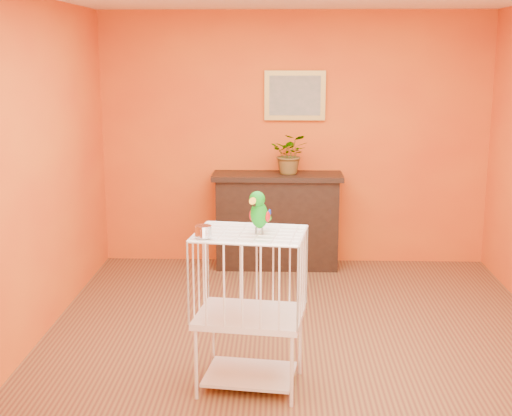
{
  "coord_description": "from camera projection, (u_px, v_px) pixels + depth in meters",
  "views": [
    {
      "loc": [
        -0.15,
        -5.1,
        2.18
      ],
      "look_at": [
        -0.3,
        -0.73,
        1.22
      ],
      "focal_mm": 50.0,
      "sensor_mm": 36.0,
      "label": 1
    }
  ],
  "objects": [
    {
      "name": "room_shell",
      "position": [
        301.0,
        137.0,
        5.11
      ],
      "size": [
        4.5,
        4.5,
        4.5
      ],
      "color": "orange",
      "rests_on": "ground"
    },
    {
      "name": "potted_plant",
      "position": [
        290.0,
        158.0,
        7.18
      ],
      "size": [
        0.42,
        0.46,
        0.32
      ],
      "primitive_type": "imported",
      "rotation": [
        0.0,
        0.0,
        -0.14
      ],
      "color": "#26722D",
      "rests_on": "console_cabinet"
    },
    {
      "name": "parrot",
      "position": [
        259.0,
        212.0,
        4.49
      ],
      "size": [
        0.16,
        0.25,
        0.28
      ],
      "rotation": [
        0.0,
        0.0,
        -0.39
      ],
      "color": "#59544C",
      "rests_on": "birdcage"
    },
    {
      "name": "feed_cup",
      "position": [
        203.0,
        231.0,
        4.4
      ],
      "size": [
        0.11,
        0.11,
        0.07
      ],
      "primitive_type": "cylinder",
      "color": "silver",
      "rests_on": "birdcage"
    },
    {
      "name": "framed_picture",
      "position": [
        295.0,
        96.0,
        7.24
      ],
      "size": [
        0.62,
        0.04,
        0.5
      ],
      "color": "#AF903E",
      "rests_on": "room_shell"
    },
    {
      "name": "console_cabinet",
      "position": [
        277.0,
        220.0,
        7.32
      ],
      "size": [
        1.31,
        0.47,
        0.98
      ],
      "color": "black",
      "rests_on": "ground"
    },
    {
      "name": "birdcage",
      "position": [
        250.0,
        308.0,
        4.64
      ],
      "size": [
        0.75,
        0.61,
        1.05
      ],
      "rotation": [
        0.0,
        0.0,
        -0.14
      ],
      "color": "silver",
      "rests_on": "ground"
    },
    {
      "name": "ground",
      "position": [
        298.0,
        344.0,
        5.44
      ],
      "size": [
        4.5,
        4.5,
        0.0
      ],
      "primitive_type": "plane",
      "color": "brown",
      "rests_on": "ground"
    }
  ]
}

